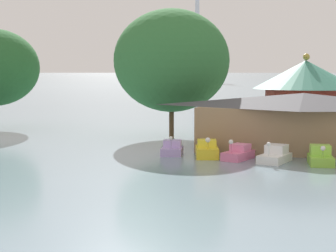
{
  "coord_description": "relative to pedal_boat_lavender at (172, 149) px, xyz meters",
  "views": [
    {
      "loc": [
        16.21,
        -2.77,
        6.59
      ],
      "look_at": [
        6.68,
        27.08,
        3.31
      ],
      "focal_mm": 58.35,
      "sensor_mm": 36.0,
      "label": 1
    }
  ],
  "objects": [
    {
      "name": "pedal_boat_lavender",
      "position": [
        0.0,
        0.0,
        0.0
      ],
      "size": [
        1.99,
        2.47,
        1.56
      ],
      "rotation": [
        0.0,
        0.0,
        -1.37
      ],
      "color": "#B299D8",
      "rests_on": "ground"
    },
    {
      "name": "boathouse",
      "position": [
        9.49,
        4.38,
        2.01
      ],
      "size": [
        17.63,
        6.44,
        4.72
      ],
      "color": "#9E7F5B",
      "rests_on": "ground"
    },
    {
      "name": "pedal_boat_white",
      "position": [
        7.96,
        -0.95,
        0.03
      ],
      "size": [
        2.27,
        3.24,
        1.6
      ],
      "rotation": [
        0.0,
        0.0,
        -1.82
      ],
      "color": "white",
      "rests_on": "ground"
    },
    {
      "name": "pedal_boat_pink",
      "position": [
        5.26,
        -0.5,
        -0.0
      ],
      "size": [
        2.16,
        3.1,
        1.59
      ],
      "rotation": [
        0.0,
        0.0,
        -1.86
      ],
      "color": "pink",
      "rests_on": "ground"
    },
    {
      "name": "pedal_boat_lime",
      "position": [
        11.08,
        -0.95,
        0.07
      ],
      "size": [
        1.98,
        2.85,
        1.46
      ],
      "rotation": [
        0.0,
        0.0,
        -1.41
      ],
      "color": "#8CCC3F",
      "rests_on": "ground"
    },
    {
      "name": "shoreline_tree_mid",
      "position": [
        -3.14,
        9.88,
        6.95
      ],
      "size": [
        10.97,
        10.97,
        12.27
      ],
      "color": "brown",
      "rests_on": "ground"
    },
    {
      "name": "pedal_boat_yellow",
      "position": [
        2.81,
        -0.24,
        0.08
      ],
      "size": [
        2.38,
        3.17,
        1.64
      ],
      "rotation": [
        0.0,
        0.0,
        -1.28
      ],
      "color": "yellow",
      "rests_on": "ground"
    },
    {
      "name": "green_roof_pavilion",
      "position": [
        8.78,
        17.68,
        3.81
      ],
      "size": [
        10.75,
        10.75,
        8.18
      ],
      "color": "#993328",
      "rests_on": "ground"
    }
  ]
}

